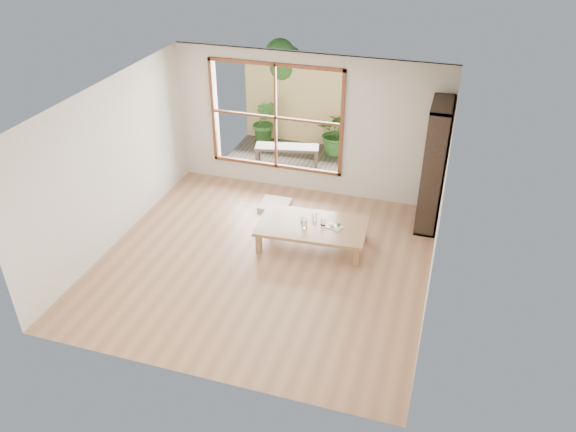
{
  "coord_description": "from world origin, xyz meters",
  "views": [
    {
      "loc": [
        2.46,
        -6.73,
        5.15
      ],
      "look_at": [
        0.22,
        0.51,
        0.55
      ],
      "focal_mm": 35.0,
      "sensor_mm": 36.0,
      "label": 1
    }
  ],
  "objects_px": {
    "food_tray": "(335,226)",
    "garden_bench": "(287,149)",
    "bookshelf": "(434,166)",
    "low_table": "(312,227)"
  },
  "relations": [
    {
      "from": "food_tray",
      "to": "bookshelf",
      "type": "bearing_deg",
      "value": 59.65
    },
    {
      "from": "bookshelf",
      "to": "garden_bench",
      "type": "xyz_separation_m",
      "value": [
        -2.97,
        1.42,
        -0.7
      ]
    },
    {
      "from": "bookshelf",
      "to": "food_tray",
      "type": "height_order",
      "value": "bookshelf"
    },
    {
      "from": "food_tray",
      "to": "garden_bench",
      "type": "xyz_separation_m",
      "value": [
        -1.62,
        2.65,
        -0.02
      ]
    },
    {
      "from": "bookshelf",
      "to": "food_tray",
      "type": "xyz_separation_m",
      "value": [
        -1.35,
        -1.22,
        -0.68
      ]
    },
    {
      "from": "low_table",
      "to": "bookshelf",
      "type": "xyz_separation_m",
      "value": [
        1.72,
        1.26,
        0.74
      ]
    },
    {
      "from": "low_table",
      "to": "food_tray",
      "type": "relative_size",
      "value": 6.18
    },
    {
      "from": "bookshelf",
      "to": "garden_bench",
      "type": "relative_size",
      "value": 1.61
    },
    {
      "from": "food_tray",
      "to": "garden_bench",
      "type": "height_order",
      "value": "food_tray"
    },
    {
      "from": "bookshelf",
      "to": "food_tray",
      "type": "distance_m",
      "value": 1.95
    }
  ]
}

